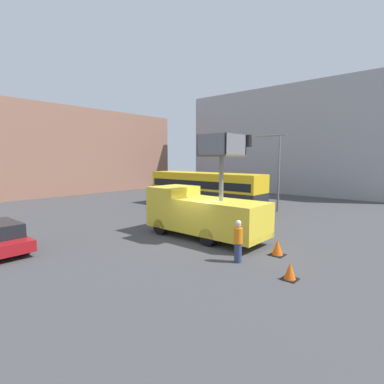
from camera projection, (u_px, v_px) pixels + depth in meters
The scene contains 10 objects.
ground_plane at pixel (196, 242), 16.28m from camera, with size 120.00×120.00×0.00m, color #424244.
building_backdrop_far at pixel (3, 151), 34.94m from camera, with size 44.00×10.00×10.80m.
building_backdrop_side at pixel (297, 142), 41.06m from camera, with size 10.00×28.00×13.52m.
utility_truck at pixel (203, 212), 16.99m from camera, with size 2.58×7.14×5.74m.
city_bus at pixel (205, 187), 27.31m from camera, with size 2.60×11.38×3.20m.
traffic_light_pole at pixel (269, 159), 24.26m from camera, with size 4.09×3.84×6.56m.
road_worker_near_truck at pixel (238, 241), 12.92m from camera, with size 0.38×0.38×1.87m.
road_worker_directing at pixel (220, 212), 20.51m from camera, with size 0.38×0.38×1.74m.
traffic_cone_near_truck at pixel (290, 272), 11.14m from camera, with size 0.57×0.57×0.65m.
traffic_cone_mid_road at pixel (277, 248), 13.95m from camera, with size 0.66×0.66×0.76m.
Camera 1 is at (-12.11, -10.26, 4.50)m, focal length 28.00 mm.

